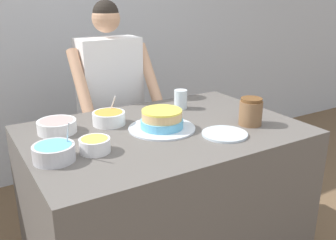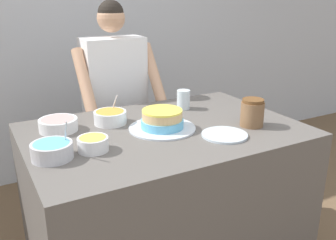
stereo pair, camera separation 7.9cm
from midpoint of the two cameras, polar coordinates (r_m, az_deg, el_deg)
The scene contains 11 objects.
wall_back at distance 3.40m, azimuth -13.13°, elevation 13.29°, with size 10.00×0.05×2.60m.
counter at distance 2.21m, azimuth 0.54°, elevation -12.48°, with size 1.46×0.98×0.91m.
person_baker at distance 2.68m, azimuth -7.23°, elevation 3.97°, with size 0.57×0.45×1.56m.
cake at distance 1.99m, azimuth 0.24°, elevation -0.14°, with size 0.36×0.36×0.11m.
frosting_bowl_blue at distance 1.71m, azimuth -16.01°, elevation -4.43°, with size 0.18×0.18×0.18m.
frosting_bowl_pink at distance 2.04m, azimuth -15.33°, elevation -0.62°, with size 0.20×0.20×0.07m.
frosting_bowl_yellow at distance 1.75m, azimuth -10.10°, elevation -3.54°, with size 0.14×0.14×0.07m.
frosting_bowl_orange at distance 2.10m, azimuth -7.74°, elevation 0.48°, with size 0.18×0.18×0.15m.
drinking_glass at distance 2.34m, azimuth 3.33°, elevation 3.13°, with size 0.08×0.08×0.12m.
ceramic_plate at distance 1.94m, azimuth 9.77°, elevation -2.26°, with size 0.24×0.24×0.01m.
stoneware_jar at distance 2.09m, azimuth 13.77°, elevation 1.07°, with size 0.13×0.13×0.15m.
Camera 2 is at (-0.89, -1.17, 1.61)m, focal length 40.00 mm.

